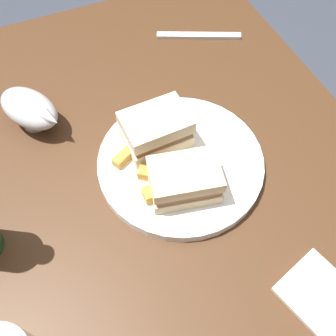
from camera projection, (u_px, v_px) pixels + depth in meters
The scene contains 13 objects.
ground_plane at pixel (162, 303), 1.27m from camera, with size 6.00×6.00×0.00m, color #333842.
dining_table at pixel (160, 266), 0.94m from camera, with size 1.03×0.78×0.77m, color #422816.
plate at pixel (180, 162), 0.63m from camera, with size 0.27×0.27×0.02m, color white.
sandwich_half_left at pixel (156, 130), 0.62m from camera, with size 0.08×0.11×0.06m.
sandwich_half_right at pixel (185, 180), 0.57m from camera, with size 0.09×0.12×0.05m.
potato_wedge_front at pixel (149, 175), 0.60m from camera, with size 0.04×0.02×0.02m, color #B77F33.
potato_wedge_middle at pixel (160, 170), 0.61m from camera, with size 0.04×0.02×0.01m, color gold.
potato_wedge_back at pixel (124, 157), 0.62m from camera, with size 0.04×0.02×0.02m, color #B77F33.
potato_wedge_left_edge at pixel (155, 151), 0.63m from camera, with size 0.04×0.02×0.02m, color #B77F33.
potato_wedge_right_edge at pixel (161, 190), 0.58m from camera, with size 0.05×0.02×0.02m, color gold.
gravy_boat at pixel (30, 109), 0.65m from camera, with size 0.14×0.12×0.07m.
napkin at pixel (323, 299), 0.52m from camera, with size 0.11×0.09×0.01m, color silver.
fork at pixel (199, 36), 0.81m from camera, with size 0.18×0.02×0.01m, color silver.
Camera 1 is at (-0.28, 0.10, 1.31)m, focal length 40.62 mm.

